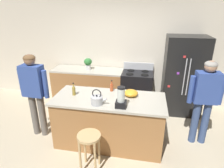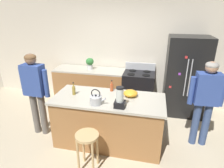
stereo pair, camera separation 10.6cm
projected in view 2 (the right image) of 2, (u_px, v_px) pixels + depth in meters
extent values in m
plane|color=beige|center=(109.00, 141.00, 3.70)|extent=(14.00, 14.00, 0.00)
cube|color=beige|center=(126.00, 52.00, 4.97)|extent=(8.00, 0.10, 2.70)
cube|color=#9E6B3D|center=(108.00, 121.00, 3.54)|extent=(1.92, 0.81, 0.89)
cube|color=#B2AD9E|center=(108.00, 99.00, 3.36)|extent=(1.98, 0.87, 0.04)
cube|color=#9E6B3D|center=(93.00, 87.00, 5.10)|extent=(2.00, 0.64, 0.89)
cube|color=#B2AD9E|center=(92.00, 70.00, 4.93)|extent=(2.00, 0.64, 0.04)
cube|color=black|center=(185.00, 77.00, 4.42)|extent=(0.90, 0.70, 1.85)
cylinder|color=#B7BABF|center=(186.00, 78.00, 4.06)|extent=(0.02, 0.02, 0.83)
cylinder|color=#B7BABF|center=(190.00, 78.00, 4.04)|extent=(0.02, 0.02, 0.83)
cube|color=purple|center=(180.00, 74.00, 4.07)|extent=(0.05, 0.01, 0.05)
cube|color=red|center=(170.00, 87.00, 4.22)|extent=(0.05, 0.01, 0.05)
cube|color=red|center=(206.00, 80.00, 4.00)|extent=(0.05, 0.01, 0.05)
cube|color=#268CD8|center=(200.00, 89.00, 4.10)|extent=(0.05, 0.01, 0.05)
cube|color=red|center=(186.00, 57.00, 3.92)|extent=(0.05, 0.01, 0.05)
cube|color=black|center=(138.00, 90.00, 4.82)|extent=(0.76, 0.64, 0.93)
cube|color=black|center=(137.00, 98.00, 4.55)|extent=(0.60, 0.01, 0.24)
cube|color=#B7BABF|center=(140.00, 66.00, 4.88)|extent=(0.76, 0.06, 0.18)
cylinder|color=black|center=(131.00, 74.00, 4.55)|extent=(0.18, 0.18, 0.01)
cylinder|color=black|center=(146.00, 75.00, 4.48)|extent=(0.18, 0.18, 0.01)
cylinder|color=black|center=(133.00, 71.00, 4.82)|extent=(0.18, 0.18, 0.01)
cylinder|color=black|center=(147.00, 71.00, 4.75)|extent=(0.18, 0.18, 0.01)
cylinder|color=#66605B|center=(35.00, 113.00, 3.84)|extent=(0.13, 0.13, 0.87)
cylinder|color=#66605B|center=(43.00, 114.00, 3.80)|extent=(0.13, 0.13, 0.87)
cube|color=#334C99|center=(34.00, 80.00, 3.55)|extent=(0.41, 0.23, 0.59)
cylinder|color=#334C99|center=(23.00, 81.00, 3.63)|extent=(0.09, 0.09, 0.53)
cylinder|color=#334C99|center=(46.00, 84.00, 3.51)|extent=(0.09, 0.09, 0.53)
sphere|color=#8C664C|center=(30.00, 59.00, 3.40)|extent=(0.21, 0.21, 0.20)
ellipsoid|color=brown|center=(30.00, 57.00, 3.39)|extent=(0.22, 0.22, 0.12)
cylinder|color=#384C7A|center=(205.00, 124.00, 3.48)|extent=(0.14, 0.14, 0.85)
cylinder|color=#384C7A|center=(195.00, 124.00, 3.51)|extent=(0.14, 0.14, 0.85)
cube|color=#334C99|center=(207.00, 89.00, 3.24)|extent=(0.41, 0.25, 0.56)
cylinder|color=#334C99|center=(222.00, 92.00, 3.22)|extent=(0.10, 0.10, 0.50)
cylinder|color=#334C99|center=(192.00, 91.00, 3.29)|extent=(0.10, 0.10, 0.50)
sphere|color=tan|center=(212.00, 67.00, 3.09)|extent=(0.21, 0.21, 0.20)
ellipsoid|color=gray|center=(212.00, 65.00, 3.08)|extent=(0.22, 0.22, 0.12)
cylinder|color=tan|center=(87.00, 136.00, 2.85)|extent=(0.36, 0.36, 0.04)
cylinder|color=tan|center=(78.00, 157.00, 2.89)|extent=(0.04, 0.04, 0.61)
cylinder|color=tan|center=(93.00, 159.00, 2.84)|extent=(0.04, 0.04, 0.61)
cylinder|color=tan|center=(84.00, 147.00, 3.10)|extent=(0.04, 0.04, 0.61)
cylinder|color=tan|center=(97.00, 149.00, 3.05)|extent=(0.04, 0.04, 0.61)
cylinder|color=silver|center=(90.00, 67.00, 4.91)|extent=(0.14, 0.14, 0.12)
ellipsoid|color=#337A38|center=(90.00, 61.00, 4.86)|extent=(0.20, 0.20, 0.18)
cube|color=black|center=(120.00, 104.00, 3.03)|extent=(0.17, 0.17, 0.10)
cylinder|color=silver|center=(120.00, 95.00, 2.97)|extent=(0.12, 0.12, 0.22)
cylinder|color=black|center=(120.00, 88.00, 2.93)|extent=(0.12, 0.12, 0.02)
cylinder|color=olive|center=(74.00, 91.00, 3.47)|extent=(0.06, 0.06, 0.15)
cylinder|color=olive|center=(73.00, 85.00, 3.43)|extent=(0.02, 0.02, 0.07)
cylinder|color=black|center=(73.00, 83.00, 3.41)|extent=(0.03, 0.03, 0.02)
cylinder|color=#B24C26|center=(112.00, 88.00, 3.62)|extent=(0.06, 0.06, 0.14)
cylinder|color=#B24C26|center=(112.00, 83.00, 3.58)|extent=(0.02, 0.02, 0.06)
cylinder|color=black|center=(112.00, 81.00, 3.57)|extent=(0.03, 0.03, 0.02)
ellipsoid|color=orange|center=(131.00, 93.00, 3.40)|extent=(0.25, 0.25, 0.11)
cylinder|color=#B7BABF|center=(96.00, 100.00, 3.12)|extent=(0.20, 0.20, 0.14)
sphere|color=black|center=(96.00, 95.00, 3.09)|extent=(0.03, 0.03, 0.03)
cylinder|color=#B7BABF|center=(104.00, 100.00, 3.09)|extent=(0.09, 0.03, 0.08)
torus|color=black|center=(96.00, 93.00, 3.08)|extent=(0.16, 0.02, 0.16)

